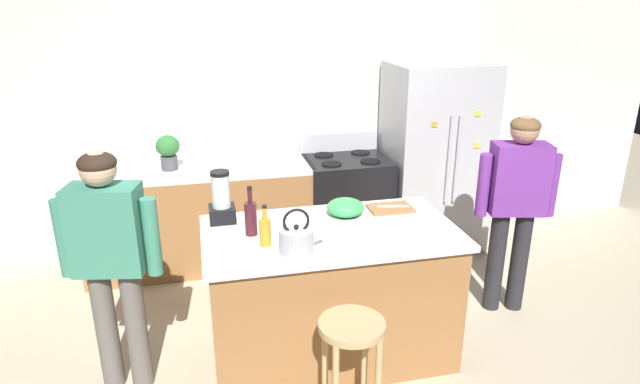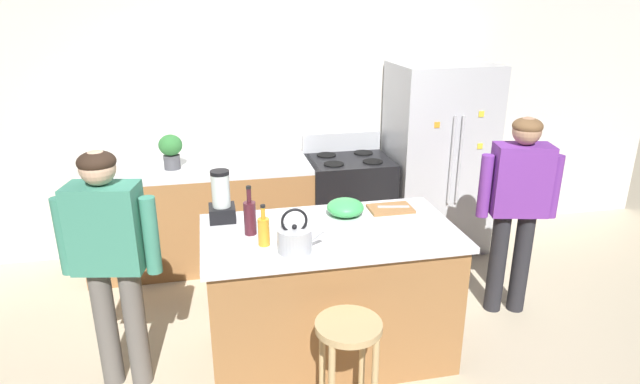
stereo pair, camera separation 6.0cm
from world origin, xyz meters
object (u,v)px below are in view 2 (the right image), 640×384
Objects in this scene: stove_range at (348,205)px; chef_knife at (393,207)px; kitchen_island at (329,293)px; mixing_bowl at (345,207)px; person_by_sink_right at (518,199)px; potted_plant at (171,149)px; bar_stool at (348,348)px; bottle_soda at (264,230)px; cutting_board at (390,209)px; blender_appliance at (221,200)px; refrigerator at (438,158)px; tea_kettle at (295,239)px; bottle_wine at (250,217)px; person_by_island_left at (110,251)px.

stove_range reaches higher than chef_knife.
kitchen_island is 0.58m from mixing_bowl.
person_by_sink_right is 5.13× the size of potted_plant.
bottle_soda reaches higher than bar_stool.
cutting_board is at bearing -169.56° from chef_knife.
refrigerator is at bearing 30.14° from blender_appliance.
blender_appliance is (-2.06, -1.20, 0.19)m from refrigerator.
stove_range is 1.45m from mixing_bowl.
bar_stool is 2.78× the size of mixing_bowl.
person_by_sink_right is (0.08, -1.25, 0.05)m from refrigerator.
bar_stool is at bearing -65.13° from tea_kettle.
potted_plant is 0.95× the size of bottle_wine.
potted_plant is at bearing 109.75° from bottle_wine.
tea_kettle is at bearing -133.55° from refrigerator.
blender_appliance reaches higher than chef_knife.
person_by_sink_right is at bearing 9.73° from kitchen_island.
bottle_soda is 1.00m from cutting_board.
kitchen_island is 0.95m from blender_appliance.
refrigerator reaches higher than person_by_island_left.
person_by_island_left reaches higher than stove_range.
chef_knife is at bearing -179.40° from person_by_sink_right.
cutting_board is at bearing 8.17° from person_by_island_left.
bottle_soda is at bearing -138.33° from refrigerator.
kitchen_island is 7.35× the size of chef_knife.
stove_range is 4.33× the size of bottle_soda.
kitchen_island is at bearing -126.10° from mixing_bowl.
refrigerator is 2.46m from bottle_soda.
kitchen_island is at bearing 16.73° from bottle_soda.
person_by_sink_right reaches higher than person_by_island_left.
tea_kettle is (-1.74, -0.50, 0.08)m from person_by_sink_right.
stove_range is at bearing 65.75° from tea_kettle.
tea_kettle is at bearing -163.84° from person_by_sink_right.
chef_knife is at bearing 32.54° from tea_kettle.
stove_range is (0.53, 1.52, 0.01)m from kitchen_island.
person_by_island_left is at bearing -171.83° from cutting_board.
chef_knife is (1.83, 0.26, 0.02)m from person_by_island_left.
tea_kettle is at bearing -54.68° from blender_appliance.
stove_range is 0.72× the size of person_by_island_left.
kitchen_island is 0.71m from bar_stool.
bottle_wine is (-1.90, -1.45, 0.16)m from refrigerator.
bottle_wine is 1.15× the size of tea_kettle.
person_by_island_left reaches higher than bottle_soda.
chef_knife is at bearing 0.00° from cutting_board.
bar_stool is (-0.59, -2.22, 0.07)m from stove_range.
stove_range is 0.72× the size of person_by_sink_right.
kitchen_island is at bearing -170.27° from person_by_sink_right.
chef_knife is at bearing 4.34° from mixing_bowl.
bar_stool is at bearing -66.48° from potted_plant.
mixing_bowl is (0.22, 0.91, 0.44)m from bar_stool.
bar_stool is 2.34× the size of potted_plant.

